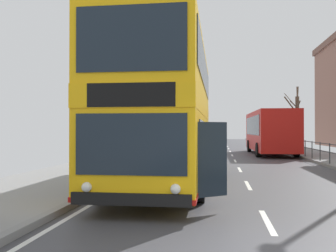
{
  "coord_description": "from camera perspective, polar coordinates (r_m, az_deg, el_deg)",
  "views": [
    {
      "loc": [
        -0.93,
        -4.84,
        1.78
      ],
      "look_at": [
        -2.45,
        6.3,
        1.9
      ],
      "focal_mm": 39.8,
      "sensor_mm": 36.0,
      "label": 1
    }
  ],
  "objects": [
    {
      "name": "background_bus_far_lane",
      "position": [
        28.5,
        15.33,
        -0.77
      ],
      "size": [
        2.85,
        9.89,
        3.12
      ],
      "color": "red",
      "rests_on": "ground"
    },
    {
      "name": "bare_tree_far_00",
      "position": [
        35.36,
        19.14,
        1.02
      ],
      "size": [
        1.52,
        2.82,
        5.68
      ],
      "color": "brown",
      "rests_on": "ground"
    },
    {
      "name": "double_decker_bus_main",
      "position": [
        12.25,
        -0.19,
        2.01
      ],
      "size": [
        3.24,
        10.44,
        4.49
      ],
      "color": "#F4B20F",
      "rests_on": "ground"
    }
  ]
}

